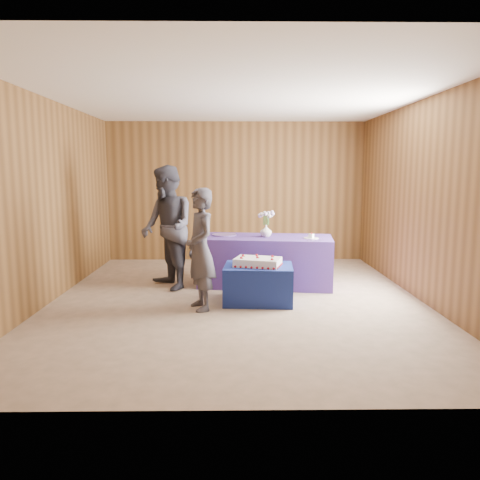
{
  "coord_description": "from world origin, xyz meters",
  "views": [
    {
      "loc": [
        -0.04,
        -6.21,
        1.73
      ],
      "look_at": [
        0.04,
        0.1,
        0.81
      ],
      "focal_mm": 35.0,
      "sensor_mm": 36.0,
      "label": 1
    }
  ],
  "objects_px": {
    "cake_table": "(258,284)",
    "vase": "(266,231)",
    "guest_left": "(200,249)",
    "serving_table": "(266,261)",
    "sheet_cake": "(258,262)",
    "guest_right": "(167,228)"
  },
  "relations": [
    {
      "from": "serving_table",
      "to": "vase",
      "type": "distance_m",
      "value": 0.47
    },
    {
      "from": "cake_table",
      "to": "sheet_cake",
      "type": "bearing_deg",
      "value": -107.41
    },
    {
      "from": "serving_table",
      "to": "sheet_cake",
      "type": "bearing_deg",
      "value": -92.09
    },
    {
      "from": "cake_table",
      "to": "vase",
      "type": "xyz_separation_m",
      "value": [
        0.16,
        0.97,
        0.59
      ]
    },
    {
      "from": "serving_table",
      "to": "guest_right",
      "type": "xyz_separation_m",
      "value": [
        -1.48,
        -0.22,
        0.54
      ]
    },
    {
      "from": "guest_left",
      "to": "sheet_cake",
      "type": "bearing_deg",
      "value": 89.01
    },
    {
      "from": "cake_table",
      "to": "sheet_cake",
      "type": "relative_size",
      "value": 1.29
    },
    {
      "from": "guest_left",
      "to": "guest_right",
      "type": "relative_size",
      "value": 0.84
    },
    {
      "from": "sheet_cake",
      "to": "vase",
      "type": "height_order",
      "value": "vase"
    },
    {
      "from": "cake_table",
      "to": "guest_right",
      "type": "distance_m",
      "value": 1.66
    },
    {
      "from": "cake_table",
      "to": "serving_table",
      "type": "height_order",
      "value": "serving_table"
    },
    {
      "from": "cake_table",
      "to": "guest_left",
      "type": "xyz_separation_m",
      "value": [
        -0.75,
        -0.32,
        0.52
      ]
    },
    {
      "from": "cake_table",
      "to": "serving_table",
      "type": "xyz_separation_m",
      "value": [
        0.17,
        0.98,
        0.12
      ]
    },
    {
      "from": "sheet_cake",
      "to": "vase",
      "type": "relative_size",
      "value": 3.8
    },
    {
      "from": "serving_table",
      "to": "sheet_cake",
      "type": "distance_m",
      "value": 1.04
    },
    {
      "from": "sheet_cake",
      "to": "guest_left",
      "type": "bearing_deg",
      "value": -142.41
    },
    {
      "from": "cake_table",
      "to": "vase",
      "type": "bearing_deg",
      "value": 84.87
    },
    {
      "from": "vase",
      "to": "guest_right",
      "type": "height_order",
      "value": "guest_right"
    },
    {
      "from": "sheet_cake",
      "to": "guest_left",
      "type": "height_order",
      "value": "guest_left"
    },
    {
      "from": "sheet_cake",
      "to": "guest_left",
      "type": "relative_size",
      "value": 0.45
    },
    {
      "from": "vase",
      "to": "guest_right",
      "type": "xyz_separation_m",
      "value": [
        -1.48,
        -0.21,
        0.08
      ]
    },
    {
      "from": "guest_left",
      "to": "cake_table",
      "type": "bearing_deg",
      "value": 90.61
    }
  ]
}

